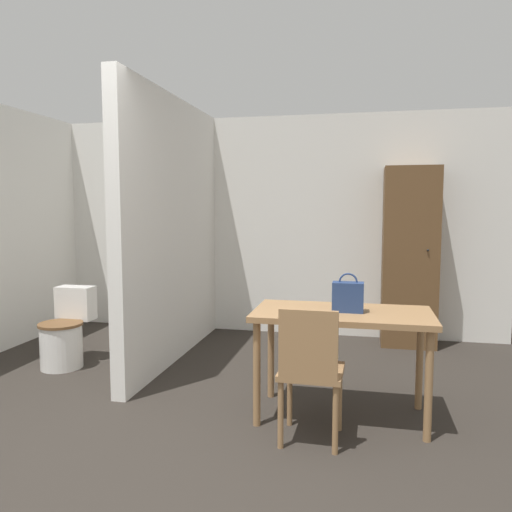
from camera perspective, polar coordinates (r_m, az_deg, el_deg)
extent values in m
plane|color=#2D2823|center=(2.96, -16.11, -24.40)|extent=(16.00, 16.00, 0.00)
cube|color=white|center=(5.89, -0.10, 3.49)|extent=(5.66, 0.12, 2.50)
cube|color=white|center=(4.87, -9.45, 2.95)|extent=(0.12, 2.35, 2.50)
cube|color=#997047|center=(3.52, 9.84, -6.55)|extent=(1.22, 0.64, 0.04)
cylinder|color=#997047|center=(3.43, 0.09, -13.32)|extent=(0.05, 0.05, 0.72)
cylinder|color=#997047|center=(3.39, 19.13, -13.88)|extent=(0.05, 0.05, 0.72)
cylinder|color=#997047|center=(3.92, 1.72, -10.88)|extent=(0.05, 0.05, 0.72)
cylinder|color=#997047|center=(3.88, 18.19, -11.33)|extent=(0.05, 0.05, 0.72)
cube|color=#997047|center=(3.24, 6.36, -12.97)|extent=(0.40, 0.40, 0.04)
cube|color=#997047|center=(3.00, 5.97, -10.01)|extent=(0.35, 0.04, 0.41)
cylinder|color=#997047|center=(3.49, 3.87, -15.54)|extent=(0.04, 0.04, 0.42)
cylinder|color=#997047|center=(3.46, 9.51, -15.83)|extent=(0.04, 0.04, 0.42)
cylinder|color=#997047|center=(3.19, 2.83, -17.65)|extent=(0.04, 0.04, 0.42)
cylinder|color=#997047|center=(3.15, 9.06, -18.02)|extent=(0.04, 0.04, 0.42)
cylinder|color=white|center=(4.97, -21.36, -9.62)|extent=(0.37, 0.37, 0.39)
cylinder|color=brown|center=(4.92, -21.44, -7.26)|extent=(0.40, 0.40, 0.02)
cube|color=white|center=(5.10, -19.91, -5.07)|extent=(0.35, 0.18, 0.32)
cube|color=navy|center=(3.48, 10.46, -4.64)|extent=(0.21, 0.11, 0.20)
torus|color=navy|center=(3.46, 10.49, -2.97)|extent=(0.13, 0.01, 0.13)
cube|color=brown|center=(5.51, 17.16, -0.11)|extent=(0.56, 0.42, 1.89)
sphere|color=black|center=(5.29, 19.06, 0.64)|extent=(0.02, 0.02, 0.02)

